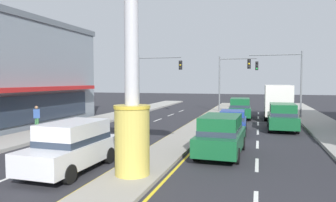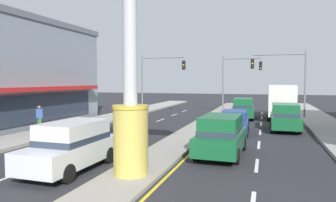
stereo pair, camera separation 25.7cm
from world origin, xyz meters
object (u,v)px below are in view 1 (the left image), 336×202
(traffic_light_right_side, at_px, (281,73))
(suv_mid_left_lane, at_px, (240,108))
(district_sign, at_px, (132,68))
(suv_far_left_oncoming, at_px, (221,135))
(sedan_near_right_lane, at_px, (233,121))
(traffic_light_median_far, at_px, (233,74))
(suv_near_left_lane, at_px, (282,116))
(pedestrian_near_kerb, at_px, (37,117))
(traffic_light_left_side, at_px, (154,74))
(suv_kerb_right, at_px, (72,145))
(box_truck_far_right_lane, at_px, (277,101))

(traffic_light_right_side, bearing_deg, suv_mid_left_lane, -164.27)
(district_sign, bearing_deg, suv_far_left_oncoming, 58.94)
(sedan_near_right_lane, relative_size, suv_far_left_oncoming, 0.93)
(traffic_light_median_far, xyz_separation_m, suv_near_left_lane, (4.36, -11.66, -3.21))
(traffic_light_median_far, xyz_separation_m, suv_mid_left_lane, (1.06, -5.40, -3.21))
(suv_near_left_lane, xyz_separation_m, suv_far_left_oncoming, (-3.30, -8.80, 0.00))
(suv_near_left_lane, bearing_deg, district_sign, -114.29)
(suv_mid_left_lane, bearing_deg, pedestrian_near_kerb, -135.59)
(district_sign, relative_size, pedestrian_near_kerb, 4.75)
(traffic_light_left_side, distance_m, traffic_light_right_side, 12.52)
(suv_kerb_right, height_order, pedestrian_near_kerb, suv_kerb_right)
(suv_near_left_lane, xyz_separation_m, suv_mid_left_lane, (-3.30, 6.26, 0.00))
(traffic_light_right_side, bearing_deg, suv_far_left_oncoming, -102.59)
(suv_near_left_lane, bearing_deg, suv_kerb_right, -123.77)
(traffic_light_right_side, bearing_deg, sedan_near_right_lane, -110.85)
(traffic_light_median_far, xyz_separation_m, suv_kerb_right, (-4.27, -24.56, -3.21))
(suv_far_left_oncoming, xyz_separation_m, pedestrian_near_kerb, (-12.49, 2.82, 0.14))
(suv_far_left_oncoming, bearing_deg, district_sign, -121.06)
(box_truck_far_right_lane, height_order, pedestrian_near_kerb, box_truck_far_right_lane)
(sedan_near_right_lane, xyz_separation_m, suv_mid_left_lane, (0.00, 8.40, 0.20))
(traffic_light_right_side, xyz_separation_m, pedestrian_near_kerb, (-16.08, -13.25, -3.12))
(district_sign, height_order, box_truck_far_right_lane, district_sign)
(box_truck_far_right_lane, xyz_separation_m, suv_near_left_lane, (0.00, -6.74, -0.71))
(suv_mid_left_lane, bearing_deg, sedan_near_right_lane, -90.01)
(traffic_light_left_side, relative_size, traffic_light_median_far, 1.00)
(suv_near_left_lane, relative_size, suv_mid_left_lane, 0.98)
(traffic_light_left_side, distance_m, suv_far_left_oncoming, 19.24)
(suv_mid_left_lane, bearing_deg, traffic_light_left_side, 169.32)
(district_sign, relative_size, box_truck_far_right_lane, 1.15)
(district_sign, bearing_deg, sedan_near_right_lane, 76.47)
(suv_kerb_right, bearing_deg, traffic_light_median_far, 80.15)
(sedan_near_right_lane, bearing_deg, traffic_light_right_side, 69.15)
(suv_kerb_right, distance_m, pedestrian_near_kerb, 9.96)
(traffic_light_left_side, bearing_deg, suv_mid_left_lane, -10.68)
(traffic_light_right_side, relative_size, suv_far_left_oncoming, 1.33)
(traffic_light_left_side, distance_m, sedan_near_right_lane, 13.89)
(suv_mid_left_lane, height_order, suv_kerb_right, same)
(traffic_light_right_side, height_order, pedestrian_near_kerb, traffic_light_right_side)
(traffic_light_right_side, relative_size, suv_near_left_lane, 1.35)
(box_truck_far_right_lane, xyz_separation_m, suv_far_left_oncoming, (-3.30, -15.54, -0.71))
(box_truck_far_right_lane, height_order, suv_mid_left_lane, box_truck_far_right_lane)
(suv_kerb_right, bearing_deg, pedestrian_near_kerb, 135.99)
(district_sign, xyz_separation_m, box_truck_far_right_lane, (5.96, 19.96, -2.27))
(district_sign, relative_size, traffic_light_median_far, 1.28)
(suv_far_left_oncoming, height_order, pedestrian_near_kerb, suv_far_left_oncoming)
(traffic_light_median_far, distance_m, suv_kerb_right, 25.13)
(traffic_light_left_side, distance_m, suv_near_left_lane, 14.93)
(district_sign, height_order, sedan_near_right_lane, district_sign)
(traffic_light_left_side, bearing_deg, traffic_light_right_side, -3.08)
(suv_far_left_oncoming, bearing_deg, suv_kerb_right, -142.39)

